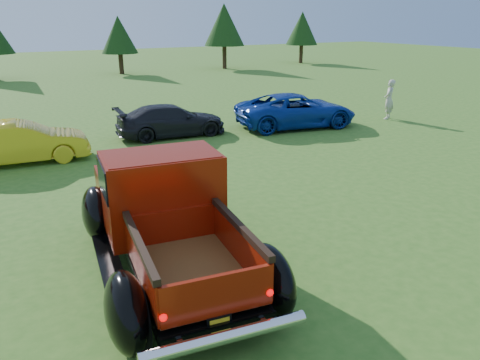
{
  "coord_description": "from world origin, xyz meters",
  "views": [
    {
      "loc": [
        -4.54,
        -7.7,
        4.29
      ],
      "look_at": [
        -0.06,
        0.2,
        1.12
      ],
      "focal_mm": 35.0,
      "sensor_mm": 36.0,
      "label": 1
    }
  ],
  "objects": [
    {
      "name": "show_car_yellow",
      "position": [
        -3.5,
        7.73,
        0.64
      ],
      "size": [
        4.02,
        1.72,
        1.29
      ],
      "primitive_type": "imported",
      "rotation": [
        0.0,
        0.0,
        1.48
      ],
      "color": "gold",
      "rests_on": "ground"
    },
    {
      "name": "tree_east",
      "position": [
        15.0,
        29.5,
        3.66
      ],
      "size": [
        3.46,
        3.46,
        5.4
      ],
      "color": "#332114",
      "rests_on": "ground"
    },
    {
      "name": "tree_mid_right",
      "position": [
        6.0,
        30.0,
        2.97
      ],
      "size": [
        2.82,
        2.82,
        4.4
      ],
      "color": "#332114",
      "rests_on": "ground"
    },
    {
      "name": "show_car_grey",
      "position": [
        1.78,
        8.71,
        0.6
      ],
      "size": [
        4.24,
        1.99,
        1.19
      ],
      "primitive_type": "imported",
      "rotation": [
        0.0,
        0.0,
        1.49
      ],
      "color": "black",
      "rests_on": "ground"
    },
    {
      "name": "ground",
      "position": [
        0.0,
        0.0,
        0.0
      ],
      "size": [
        120.0,
        120.0,
        0.0
      ],
      "primitive_type": "plane",
      "color": "#35661D",
      "rests_on": "ground"
    },
    {
      "name": "show_car_blue",
      "position": [
        6.82,
        7.66,
        0.68
      ],
      "size": [
        5.25,
        3.11,
        1.37
      ],
      "primitive_type": "imported",
      "rotation": [
        0.0,
        0.0,
        1.39
      ],
      "color": "navy",
      "rests_on": "ground"
    },
    {
      "name": "spectator",
      "position": [
        11.31,
        6.95,
        0.86
      ],
      "size": [
        0.75,
        0.7,
        1.73
      ],
      "primitive_type": "imported",
      "rotation": [
        0.0,
        0.0,
        3.76
      ],
      "color": "#B9B3A0",
      "rests_on": "ground"
    },
    {
      "name": "tree_far_east",
      "position": [
        24.0,
        30.5,
        3.25
      ],
      "size": [
        3.07,
        3.07,
        4.8
      ],
      "color": "#332114",
      "rests_on": "ground"
    },
    {
      "name": "pickup_truck",
      "position": [
        -1.91,
        -0.28,
        0.98
      ],
      "size": [
        3.21,
        5.81,
        2.07
      ],
      "rotation": [
        0.0,
        0.0,
        -0.13
      ],
      "color": "black",
      "rests_on": "ground"
    }
  ]
}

